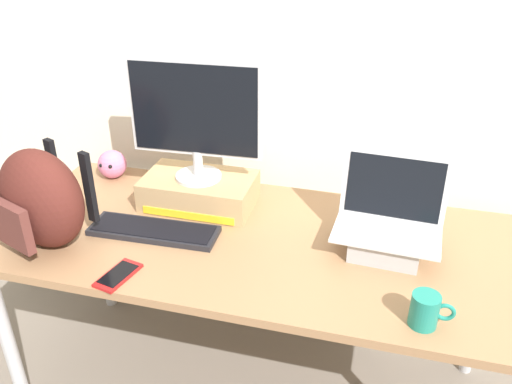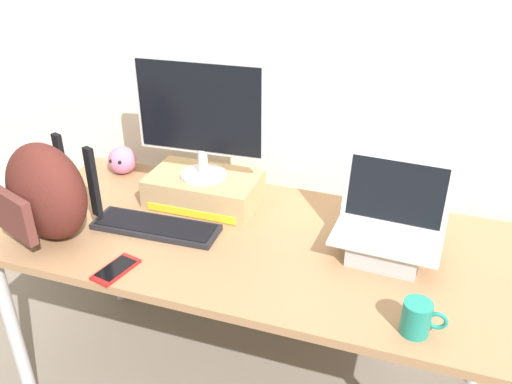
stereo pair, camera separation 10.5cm
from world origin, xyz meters
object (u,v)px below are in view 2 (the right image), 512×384
(desktop_monitor, at_px, (200,115))
(messenger_backpack, at_px, (46,192))
(toner_box_yellow, at_px, (204,189))
(cell_phone, at_px, (116,269))
(coffee_mug, at_px, (417,318))
(open_laptop, at_px, (387,238))
(plush_toy, at_px, (122,160))
(external_keyboard, at_px, (156,227))

(desktop_monitor, height_order, messenger_backpack, desktop_monitor)
(toner_box_yellow, distance_m, cell_phone, 0.50)
(coffee_mug, bearing_deg, toner_box_yellow, 150.20)
(desktop_monitor, relative_size, open_laptop, 1.36)
(desktop_monitor, bearing_deg, messenger_backpack, -138.88)
(cell_phone, bearing_deg, coffee_mug, 13.74)
(toner_box_yellow, relative_size, cell_phone, 2.48)
(toner_box_yellow, relative_size, plush_toy, 3.49)
(desktop_monitor, xyz_separation_m, coffee_mug, (0.82, -0.47, -0.30))
(external_keyboard, distance_m, cell_phone, 0.26)
(toner_box_yellow, distance_m, messenger_backpack, 0.57)
(desktop_monitor, xyz_separation_m, plush_toy, (-0.43, 0.12, -0.29))
(desktop_monitor, height_order, plush_toy, desktop_monitor)
(coffee_mug, bearing_deg, desktop_monitor, 150.26)
(external_keyboard, xyz_separation_m, cell_phone, (-0.00, -0.26, -0.01))
(external_keyboard, xyz_separation_m, plush_toy, (-0.35, 0.36, 0.05))
(messenger_backpack, relative_size, coffee_mug, 3.25)
(toner_box_yellow, relative_size, desktop_monitor, 0.86)
(toner_box_yellow, bearing_deg, open_laptop, -10.72)
(messenger_backpack, height_order, coffee_mug, messenger_backpack)
(toner_box_yellow, bearing_deg, coffee_mug, -29.80)
(desktop_monitor, height_order, external_keyboard, desktop_monitor)
(messenger_backpack, bearing_deg, plush_toy, 114.09)
(toner_box_yellow, xyz_separation_m, desktop_monitor, (0.00, -0.00, 0.30))
(coffee_mug, distance_m, plush_toy, 1.38)
(coffee_mug, bearing_deg, cell_phone, -178.52)
(open_laptop, height_order, cell_phone, open_laptop)
(toner_box_yellow, height_order, open_laptop, open_laptop)
(toner_box_yellow, distance_m, desktop_monitor, 0.30)
(desktop_monitor, distance_m, external_keyboard, 0.42)
(desktop_monitor, bearing_deg, open_laptop, -13.03)
(messenger_backpack, bearing_deg, desktop_monitor, 64.28)
(toner_box_yellow, distance_m, coffee_mug, 0.95)
(open_laptop, relative_size, plush_toy, 2.99)
(desktop_monitor, relative_size, messenger_backpack, 1.23)
(plush_toy, bearing_deg, cell_phone, -60.75)
(open_laptop, xyz_separation_m, coffee_mug, (0.12, -0.34, -0.02))
(toner_box_yellow, distance_m, plush_toy, 0.45)
(messenger_backpack, bearing_deg, coffee_mug, 16.62)
(messenger_backpack, distance_m, coffee_mug, 1.23)
(desktop_monitor, bearing_deg, coffee_mug, -32.14)
(messenger_backpack, xyz_separation_m, cell_phone, (0.31, -0.11, -0.16))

